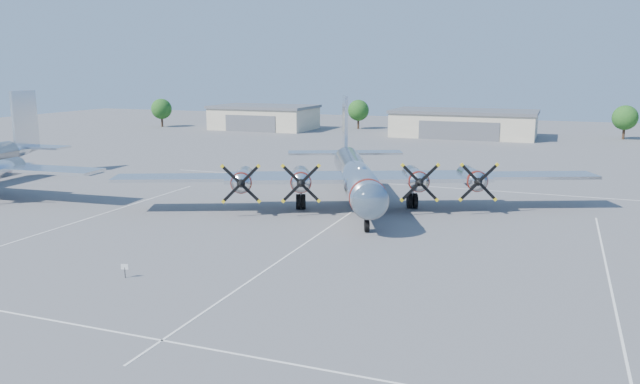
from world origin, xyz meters
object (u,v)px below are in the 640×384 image
(hangar_west, at_px, (264,117))
(tree_far_west, at_px, (161,109))
(tree_west, at_px, (358,110))
(tree_east, at_px, (625,118))
(info_placard, at_px, (125,268))
(hangar_center, at_px, (464,123))
(main_bomber_b29, at_px, (355,204))

(hangar_west, bearing_deg, tree_far_west, -170.99)
(hangar_west, relative_size, tree_west, 3.40)
(tree_west, height_order, tree_east, same)
(hangar_west, bearing_deg, tree_east, 4.60)
(info_placard, bearing_deg, tree_far_west, 107.12)
(tree_far_west, xyz_separation_m, info_placard, (61.97, -92.67, -3.56))
(hangar_west, xyz_separation_m, hangar_center, (45.00, -0.00, -0.00))
(tree_east, relative_size, main_bomber_b29, 0.14)
(tree_west, xyz_separation_m, tree_east, (55.00, -2.00, 0.00))
(tree_west, relative_size, main_bomber_b29, 0.14)
(hangar_center, distance_m, tree_east, 30.64)
(tree_far_west, distance_m, info_placard, 111.53)
(main_bomber_b29, bearing_deg, hangar_west, 99.30)
(hangar_center, xyz_separation_m, tree_far_west, (-70.00, -3.96, 1.51))
(hangar_west, distance_m, info_placard, 103.48)
(hangar_west, bearing_deg, tree_west, 21.89)
(hangar_west, relative_size, info_placard, 23.95)
(hangar_west, distance_m, main_bomber_b29, 82.25)
(hangar_west, relative_size, hangar_center, 0.79)
(info_placard, bearing_deg, main_bomber_b29, 58.58)
(tree_west, bearing_deg, main_bomber_b29, -72.65)
(tree_east, relative_size, info_placard, 7.04)
(tree_west, bearing_deg, hangar_west, -158.11)
(hangar_west, height_order, tree_far_west, tree_far_west)
(hangar_center, bearing_deg, tree_east, 11.38)
(hangar_west, xyz_separation_m, tree_west, (20.00, 8.04, 1.51))
(tree_east, xyz_separation_m, main_bomber_b29, (-30.83, -75.37, -4.22))
(tree_east, distance_m, info_placard, 109.54)
(hangar_center, relative_size, tree_west, 4.31)
(tree_west, height_order, info_placard, tree_west)
(hangar_center, height_order, main_bomber_b29, hangar_center)
(tree_far_west, height_order, info_placard, tree_far_west)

